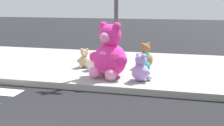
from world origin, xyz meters
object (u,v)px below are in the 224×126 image
object	(u,v)px
plush_tan	(84,60)
sign_pole	(116,7)
plush_lime	(111,57)
plush_brown	(145,57)
plush_pink_large	(109,55)
plush_white	(93,63)
plush_lavender	(141,70)
plush_teal	(144,64)

from	to	relation	value
plush_tan	sign_pole	bearing A→B (deg)	-13.45
plush_lime	plush_brown	world-z (taller)	plush_brown
plush_lime	plush_tan	size ratio (longest dim) A/B	1.23
plush_pink_large	plush_brown	world-z (taller)	plush_pink_large
sign_pole	plush_white	bearing A→B (deg)	-177.68
plush_brown	plush_tan	bearing A→B (deg)	-166.58
plush_pink_large	plush_white	distance (m)	0.89
plush_lime	plush_pink_large	bearing A→B (deg)	-78.20
sign_pole	plush_lavender	distance (m)	1.80
plush_teal	plush_tan	bearing A→B (deg)	174.15
plush_pink_large	plush_white	world-z (taller)	plush_pink_large
plush_pink_large	plush_tan	world-z (taller)	plush_pink_large
plush_lime	plush_teal	size ratio (longest dim) A/B	1.27
plush_teal	plush_white	bearing A→B (deg)	-176.51
plush_lime	plush_brown	size ratio (longest dim) A/B	0.94
sign_pole	plush_lavender	size ratio (longest dim) A/B	4.84
plush_teal	plush_lavender	world-z (taller)	plush_lavender
plush_brown	plush_tan	world-z (taller)	plush_brown
sign_pole	plush_brown	xyz separation A→B (m)	(0.69, 0.63, -1.41)
plush_brown	plush_teal	xyz separation A→B (m)	(0.05, -0.57, -0.08)
plush_pink_large	plush_lime	xyz separation A→B (m)	(-0.25, 1.20, -0.27)
sign_pole	plush_lime	bearing A→B (deg)	115.22
plush_pink_large	plush_lime	size ratio (longest dim) A/B	2.02
plush_white	plush_teal	size ratio (longest dim) A/B	0.95
sign_pole	plush_pink_large	world-z (taller)	sign_pole
sign_pole	plush_tan	size ratio (longest dim) A/B	5.83
plush_teal	plush_lavender	size ratio (longest dim) A/B	0.80
plush_lime	plush_white	xyz separation A→B (m)	(-0.34, -0.63, -0.07)
plush_white	plush_brown	size ratio (longest dim) A/B	0.70
plush_teal	plush_lavender	xyz separation A→B (m)	(0.05, -0.82, 0.05)
plush_white	plush_tan	distance (m)	0.43
plush_lavender	sign_pole	bearing A→B (deg)	135.83
plush_lime	plush_tan	distance (m)	0.79
plush_white	plush_brown	distance (m)	1.47
plush_teal	plush_tan	world-z (taller)	plush_tan
sign_pole	plush_teal	bearing A→B (deg)	4.49
plush_brown	plush_pink_large	bearing A→B (deg)	-120.75
plush_teal	plush_lime	bearing A→B (deg)	151.69
sign_pole	plush_pink_large	distance (m)	1.30
plush_tan	plush_lavender	bearing A→B (deg)	-29.51
plush_white	plush_lavender	size ratio (longest dim) A/B	0.76
plush_brown	plush_lavender	distance (m)	1.40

